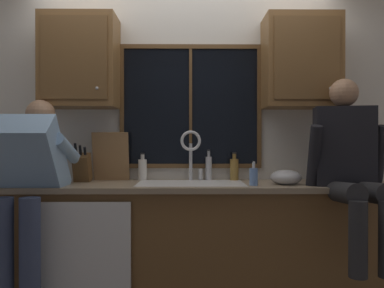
{
  "coord_description": "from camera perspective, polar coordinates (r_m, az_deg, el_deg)",
  "views": [
    {
      "loc": [
        0.04,
        -3.2,
        1.23
      ],
      "look_at": [
        0.07,
        -0.3,
        1.22
      ],
      "focal_mm": 36.07,
      "sensor_mm": 36.0,
      "label": 1
    }
  ],
  "objects": [
    {
      "name": "window_glass",
      "position": [
        3.2,
        -0.21,
        5.58
      ],
      "size": [
        1.1,
        0.02,
        0.95
      ],
      "primitive_type": "cube",
      "color": "black"
    },
    {
      "name": "window_frame_left",
      "position": [
        3.24,
        -10.34,
        5.51
      ],
      "size": [
        0.03,
        0.02,
        0.95
      ],
      "primitive_type": "cube",
      "color": "brown"
    },
    {
      "name": "knife_block",
      "position": [
        3.12,
        -15.92,
        -3.42
      ],
      "size": [
        0.12,
        0.18,
        0.32
      ],
      "color": "brown",
      "rests_on": "countertop"
    },
    {
      "name": "window_frame_bottom",
      "position": [
        3.19,
        -0.2,
        -3.26
      ],
      "size": [
        1.17,
        0.02,
        0.04
      ],
      "primitive_type": "cube",
      "color": "brown"
    },
    {
      "name": "dishwasher_front",
      "position": [
        2.79,
        -15.37,
        -15.8
      ],
      "size": [
        0.6,
        0.02,
        0.74
      ],
      "primitive_type": "cube",
      "color": "white"
    },
    {
      "name": "countertop",
      "position": [
        2.91,
        -1.37,
        -6.23
      ],
      "size": [
        3.19,
        0.62,
        0.04
      ],
      "primitive_type": "cube",
      "color": "gray",
      "rests_on": "lower_cabinet_run"
    },
    {
      "name": "soap_dispenser",
      "position": [
        2.8,
        9.09,
        -4.72
      ],
      "size": [
        0.06,
        0.07,
        0.17
      ],
      "color": "#668CCC",
      "rests_on": "countertop"
    },
    {
      "name": "bottle_tall_clear",
      "position": [
        3.14,
        6.27,
        -3.66
      ],
      "size": [
        0.07,
        0.07,
        0.23
      ],
      "color": "olive",
      "rests_on": "countertop"
    },
    {
      "name": "window_mullion_center",
      "position": [
        3.19,
        -0.2,
        5.59
      ],
      "size": [
        0.02,
        0.02,
        0.95
      ],
      "primitive_type": "cube",
      "color": "brown"
    },
    {
      "name": "sink",
      "position": [
        2.93,
        -0.18,
        -7.72
      ],
      "size": [
        0.8,
        0.46,
        0.21
      ],
      "color": "silver",
      "rests_on": "lower_cabinet_run"
    },
    {
      "name": "window_frame_right",
      "position": [
        3.25,
        9.91,
        5.5
      ],
      "size": [
        0.03,
        0.02,
        0.95
      ],
      "primitive_type": "cube",
      "color": "brown"
    },
    {
      "name": "back_wall",
      "position": [
        3.26,
        -1.27,
        1.08
      ],
      "size": [
        5.53,
        0.12,
        2.55
      ],
      "primitive_type": "cube",
      "color": "silver",
      "rests_on": "floor"
    },
    {
      "name": "person_standing",
      "position": [
        2.83,
        -23.25,
        -5.35
      ],
      "size": [
        0.53,
        0.7,
        1.54
      ],
      "color": "#384260",
      "rests_on": "floor"
    },
    {
      "name": "person_sitting_on_counter",
      "position": [
        2.85,
        22.28,
        -2.28
      ],
      "size": [
        0.54,
        0.62,
        1.26
      ],
      "color": "#262628",
      "rests_on": "countertop"
    },
    {
      "name": "faucet",
      "position": [
        3.08,
        -0.05,
        -0.76
      ],
      "size": [
        0.18,
        0.09,
        0.4
      ],
      "color": "silver",
      "rests_on": "countertop"
    },
    {
      "name": "upper_cabinet_left",
      "position": [
        3.21,
        -16.21,
        11.6
      ],
      "size": [
        0.57,
        0.36,
        0.72
      ],
      "color": "brown"
    },
    {
      "name": "bottle_green_glass",
      "position": [
        3.15,
        2.48,
        -3.48
      ],
      "size": [
        0.05,
        0.05,
        0.25
      ],
      "color": "#B7B7BC",
      "rests_on": "countertop"
    },
    {
      "name": "window_frame_top",
      "position": [
        3.28,
        -0.2,
        14.2
      ],
      "size": [
        1.17,
        0.02,
        0.04
      ],
      "primitive_type": "cube",
      "color": "brown"
    },
    {
      "name": "upper_cabinet_right",
      "position": [
        3.22,
        15.78,
        11.57
      ],
      "size": [
        0.57,
        0.36,
        0.72
      ],
      "color": "brown"
    },
    {
      "name": "bottle_amber_small",
      "position": [
        3.15,
        -7.33,
        -3.69
      ],
      "size": [
        0.07,
        0.07,
        0.22
      ],
      "color": "silver",
      "rests_on": "countertop"
    },
    {
      "name": "cutting_board",
      "position": [
        3.17,
        -11.91,
        -1.82
      ],
      "size": [
        0.29,
        0.1,
        0.39
      ],
      "primitive_type": "cube",
      "rotation": [
        0.21,
        0.0,
        0.0
      ],
      "color": "#997047",
      "rests_on": "countertop"
    },
    {
      "name": "mixing_bowl",
      "position": [
        2.92,
        13.71,
        -4.82
      ],
      "size": [
        0.23,
        0.23,
        0.11
      ],
      "primitive_type": "ellipsoid",
      "color": "#B7B7BC",
      "rests_on": "countertop"
    },
    {
      "name": "lower_cabinet_run",
      "position": [
        3.02,
        -1.36,
        -14.9
      ],
      "size": [
        3.13,
        0.58,
        0.88
      ],
      "primitive_type": "cube",
      "color": "brown",
      "rests_on": "floor"
    }
  ]
}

